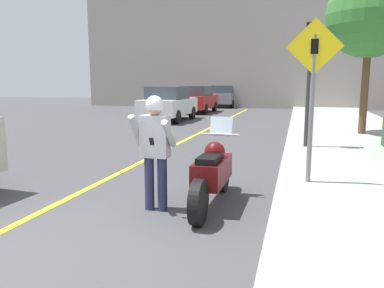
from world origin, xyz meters
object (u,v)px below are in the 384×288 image
Objects in this scene: parked_car_white at (169,104)px; parked_car_red at (197,99)px; motorcycle at (213,173)px; crossing_sign at (313,86)px; street_tree at (370,15)px; person_biker at (155,142)px; parked_car_grey at (224,96)px; traffic_light at (310,61)px.

parked_car_white is 5.54m from parked_car_red.
parked_car_white is at bearing 112.12° from motorcycle.
motorcycle is 2.27m from crossing_sign.
street_tree is at bearing 74.98° from crossing_sign.
motorcycle is 0.43× the size of street_tree.
crossing_sign reaches higher than motorcycle.
person_biker is at bearing -150.11° from motorcycle.
street_tree is 1.25× the size of parked_car_red.
street_tree is (4.05, 8.72, 2.99)m from person_biker.
parked_car_grey reaches higher than person_biker.
person_biker is at bearing -71.56° from parked_car_white.
person_biker is 0.32× the size of street_tree.
motorcycle is at bearing -79.55° from parked_car_grey.
street_tree is 9.65m from parked_car_white.
motorcycle is at bearing 29.89° from person_biker.
street_tree reaches higher than crossing_sign.
traffic_light is at bearing 89.53° from crossing_sign.
motorcycle is 0.53× the size of parked_car_red.
parked_car_red is (-4.97, 17.72, 0.35)m from motorcycle.
motorcycle is 0.53× the size of parked_car_grey.
motorcycle is at bearing -111.73° from street_tree.
parked_car_white is at bearing 120.14° from crossing_sign.
motorcycle is at bearing -105.95° from traffic_light.
parked_car_red is at bearing 111.14° from crossing_sign.
traffic_light reaches higher than motorcycle.
parked_car_grey is (0.54, 11.71, 0.00)m from parked_car_white.
motorcycle is 24.29m from parked_car_grey.
parked_car_white is at bearing 154.81° from street_tree.
crossing_sign is at bearing 41.01° from motorcycle.
motorcycle is 5.57m from traffic_light.
motorcycle is 1.00m from person_biker.
parked_car_red and parked_car_grey have the same top height.
parked_car_red is (-8.28, 9.42, -3.15)m from street_tree.
person_biker is 24.59m from parked_car_grey.
motorcycle is 0.70× the size of traffic_light.
crossing_sign is 0.65× the size of parked_car_red.
person_biker is (-0.75, -0.43, 0.51)m from motorcycle.
traffic_light is (1.44, 5.04, 1.91)m from motorcycle.
traffic_light is at bearing -72.77° from parked_car_grey.
traffic_light is at bearing -63.19° from parked_car_red.
motorcycle is 9.59m from street_tree.
person_biker is at bearing -142.49° from crossing_sign.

